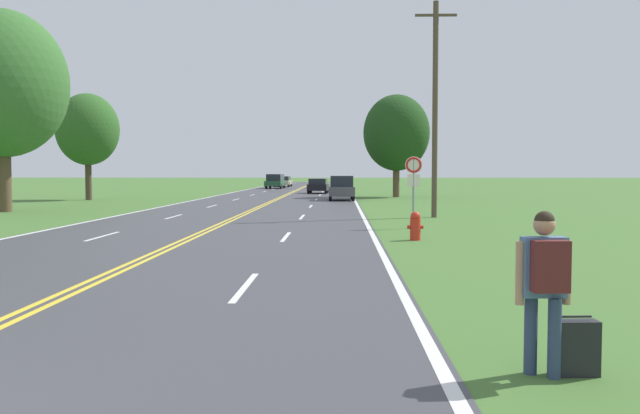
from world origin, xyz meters
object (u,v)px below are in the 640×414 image
hitchhiker_person (545,276)px  car_dark_green_van_mid_near (275,181)px  tree_mid_treeline (2,84)px  tree_behind_sign (88,130)px  traffic_sign (414,174)px  suitcase (575,348)px  fire_hydrant (415,226)px  car_dark_grey_suv_nearest (342,187)px  tree_left_verge (396,133)px  car_champagne_sedan_mid_far (283,181)px  car_black_hatchback_approaching (318,185)px

hitchhiker_person → car_dark_green_van_mid_near: (-9.47, 71.45, -0.12)m
tree_mid_treeline → tree_behind_sign: bearing=94.0°
hitchhiker_person → traffic_sign: size_ratio=0.65×
suitcase → car_dark_green_van_mid_near: 72.05m
suitcase → traffic_sign: 17.30m
fire_hydrant → tree_behind_sign: tree_behind_sign is taller
car_dark_grey_suv_nearest → car_dark_green_van_mid_near: 32.06m
traffic_sign → tree_left_verge: bearing=86.4°
suitcase → car_dark_grey_suv_nearest: size_ratio=0.15×
fire_hydrant → hitchhiker_person: bearing=-90.9°
tree_left_verge → car_dark_grey_suv_nearest: tree_left_verge is taller
car_dark_grey_suv_nearest → car_champagne_sedan_mid_far: 40.40m
traffic_sign → suitcase: bearing=-90.8°
suitcase → car_dark_grey_suv_nearest: 40.30m
car_champagne_sedan_mid_far → hitchhiker_person: bearing=-171.2°
car_black_hatchback_approaching → car_champagne_sedan_mid_far: bearing=-165.5°
suitcase → tree_behind_sign: (-20.00, 40.27, 4.65)m
tree_behind_sign → traffic_sign: bearing=-48.7°
car_dark_grey_suv_nearest → suitcase: bearing=2.5°
traffic_sign → tree_mid_treeline: size_ratio=0.26×
car_dark_grey_suv_nearest → car_dark_green_van_mid_near: bearing=-167.0°
tree_behind_sign → car_dark_grey_suv_nearest: bearing=-0.1°
hitchhiker_person → car_champagne_sedan_mid_far: 80.55m
hitchhiker_person → suitcase: (0.33, 0.07, -0.73)m
hitchhiker_person → traffic_sign: bearing=-6.3°
suitcase → car_dark_grey_suv_nearest: bearing=-1.2°
fire_hydrant → car_champagne_sedan_mid_far: bearing=98.1°
fire_hydrant → car_dark_grey_suv_nearest: (-2.10, 27.04, 0.48)m
hitchhiker_person → car_champagne_sedan_mid_far: size_ratio=0.34×
tree_behind_sign → tree_mid_treeline: bearing=-86.0°
fire_hydrant → traffic_sign: (0.38, 4.04, 1.49)m
car_black_hatchback_approaching → car_champagne_sedan_mid_far: (-5.31, 25.27, -0.01)m
tree_mid_treeline → car_dark_grey_suv_nearest: bearing=39.3°
suitcase → tree_mid_treeline: (-19.04, 26.48, 6.06)m
suitcase → tree_left_verge: size_ratio=0.08×
suitcase → tree_mid_treeline: tree_mid_treeline is taller
tree_mid_treeline → car_black_hatchback_approaching: 32.30m
car_black_hatchback_approaching → car_dark_green_van_mid_near: bearing=-159.2°
fire_hydrant → tree_left_verge: (2.17, 32.99, 4.56)m
tree_mid_treeline → car_dark_green_van_mid_near: (9.23, 44.89, -5.45)m
fire_hydrant → car_champagne_sedan_mid_far: (-9.50, 66.76, 0.29)m
traffic_sign → tree_behind_sign: bearing=131.3°
hitchhiker_person → car_dark_green_van_mid_near: car_dark_green_van_mid_near is taller
suitcase → tree_behind_sign: bearing=22.1°
tree_behind_sign → tree_mid_treeline: (0.96, -13.79, 1.41)m
tree_left_verge → car_dark_green_van_mid_near: (-11.86, 25.20, -4.10)m
tree_left_verge → car_black_hatchback_approaching: size_ratio=2.10×
tree_left_verge → car_champagne_sedan_mid_far: tree_left_verge is taller
tree_mid_treeline → suitcase: bearing=-54.3°
fire_hydrant → tree_left_verge: 33.37m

